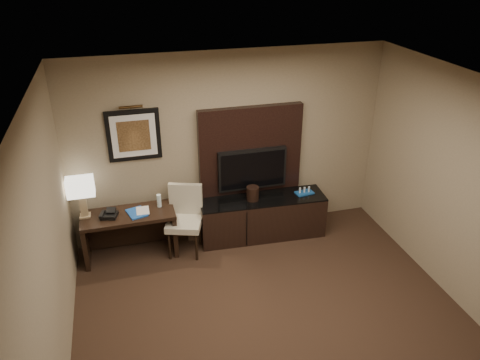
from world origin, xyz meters
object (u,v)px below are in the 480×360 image
object	(u,v)px
tv	(252,169)
desk_chair	(184,222)
water_bottle	(159,201)
ice_bucket	(253,193)
desk_phone	(109,214)
minibar_tray	(304,190)
table_lamp	(82,198)
credenza	(262,217)
desk	(130,234)

from	to	relation	value
tv	desk_chair	world-z (taller)	tv
water_bottle	ice_bucket	world-z (taller)	water_bottle
desk_chair	ice_bucket	world-z (taller)	desk_chair
desk_phone	water_bottle	size ratio (longest dim) A/B	1.12
water_bottle	minibar_tray	bearing A→B (deg)	-2.79
table_lamp	minibar_tray	bearing A→B (deg)	-1.83
tv	table_lamp	size ratio (longest dim) A/B	1.79
desk_chair	desk_phone	world-z (taller)	desk_chair
water_bottle	desk_chair	bearing A→B (deg)	-34.91
desk_chair	water_bottle	size ratio (longest dim) A/B	5.28
credenza	table_lamp	size ratio (longest dim) A/B	3.27
tv	ice_bucket	bearing A→B (deg)	-103.44
desk_chair	table_lamp	xyz separation A→B (m)	(-1.29, 0.21, 0.46)
table_lamp	water_bottle	distance (m)	1.00
water_bottle	ice_bucket	xyz separation A→B (m)	(1.32, -0.08, -0.03)
desk_chair	water_bottle	bearing A→B (deg)	163.95
desk_phone	ice_bucket	world-z (taller)	ice_bucket
credenza	water_bottle	distance (m)	1.54
desk_chair	credenza	bearing A→B (deg)	25.12
desk	tv	world-z (taller)	tv
desk	desk_phone	xyz separation A→B (m)	(-0.24, -0.02, 0.38)
desk	desk_phone	world-z (taller)	desk_phone
tv	credenza	bearing A→B (deg)	-61.20
desk	minibar_tray	xyz separation A→B (m)	(2.54, -0.02, 0.34)
table_lamp	tv	bearing A→B (deg)	2.74
desk	credenza	world-z (taller)	desk
desk	tv	xyz separation A→B (m)	(1.80, 0.19, 0.69)
desk_phone	ice_bucket	size ratio (longest dim) A/B	1.03
desk	ice_bucket	distance (m)	1.80
tv	desk	bearing A→B (deg)	-173.97
tv	table_lamp	distance (m)	2.35
desk	table_lamp	size ratio (longest dim) A/B	2.23
desk	credenza	size ratio (longest dim) A/B	0.68
credenza	minibar_tray	world-z (taller)	minibar_tray
desk_chair	ice_bucket	bearing A→B (deg)	25.94
credenza	water_bottle	world-z (taller)	water_bottle
ice_bucket	water_bottle	bearing A→B (deg)	176.39
desk_phone	minibar_tray	xyz separation A→B (m)	(2.78, 0.00, -0.04)
desk_chair	water_bottle	distance (m)	0.46
desk_chair	water_bottle	world-z (taller)	desk_chair
ice_bucket	desk_chair	bearing A→B (deg)	-172.92
table_lamp	minibar_tray	xyz separation A→B (m)	(3.09, -0.10, -0.27)
water_bottle	tv	bearing A→B (deg)	4.55
desk	desk_phone	distance (m)	0.45
desk_chair	minibar_tray	world-z (taller)	desk_chair
table_lamp	desk_phone	bearing A→B (deg)	-18.17
desk_chair	tv	bearing A→B (deg)	35.51
desk_chair	water_bottle	xyz separation A→B (m)	(-0.30, 0.21, 0.27)
table_lamp	ice_bucket	size ratio (longest dim) A/B	2.79
tv	water_bottle	xyz separation A→B (m)	(-1.36, -0.11, -0.26)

